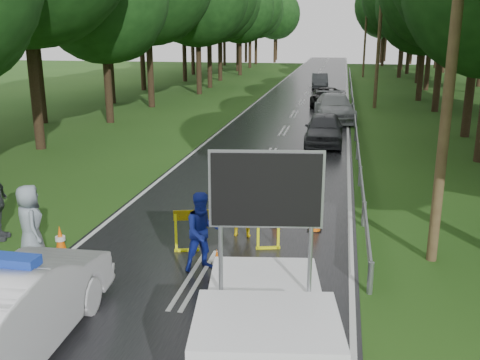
% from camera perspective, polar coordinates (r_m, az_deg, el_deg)
% --- Properties ---
extents(ground, '(160.00, 160.00, 0.00)m').
position_cam_1_polar(ground, '(11.84, -4.85, -10.43)').
color(ground, '#1D4313').
rests_on(ground, ground).
extents(road, '(7.00, 140.00, 0.02)m').
position_cam_1_polar(road, '(40.66, 6.59, 8.23)').
color(road, black).
rests_on(road, ground).
extents(guardrail, '(0.12, 60.06, 0.70)m').
position_cam_1_polar(guardrail, '(40.17, 11.91, 8.68)').
color(guardrail, gray).
rests_on(guardrail, ground).
extents(utility_pole_near, '(1.40, 0.24, 10.00)m').
position_cam_1_polar(utility_pole_near, '(12.43, 21.89, 13.98)').
color(utility_pole_near, '#453320').
rests_on(utility_pole_near, ground).
extents(utility_pole_mid, '(1.40, 0.24, 10.00)m').
position_cam_1_polar(utility_pole_mid, '(38.29, 14.65, 14.98)').
color(utility_pole_mid, '#453320').
rests_on(utility_pole_mid, ground).
extents(utility_pole_far, '(1.40, 0.24, 10.00)m').
position_cam_1_polar(utility_pole_far, '(64.26, 13.25, 15.15)').
color(utility_pole_far, '#453320').
rests_on(utility_pole_far, ground).
extents(police_sedan, '(1.91, 4.96, 1.77)m').
position_cam_1_polar(police_sedan, '(9.71, -23.47, -12.59)').
color(police_sedan, silver).
rests_on(police_sedan, ground).
extents(work_truck, '(2.49, 4.51, 3.42)m').
position_cam_1_polar(work_truck, '(7.99, 2.69, -16.65)').
color(work_truck, gray).
rests_on(work_truck, ground).
extents(barrier, '(2.51, 0.71, 1.07)m').
position_cam_1_polar(barrier, '(12.88, -1.35, -4.26)').
color(barrier, '#EFF70D').
rests_on(barrier, ground).
extents(officer, '(0.68, 0.45, 1.87)m').
position_cam_1_polar(officer, '(13.75, 0.18, -2.39)').
color(officer, yellow).
rests_on(officer, ground).
extents(civilian, '(1.11, 1.06, 1.81)m').
position_cam_1_polar(civilian, '(11.90, -3.95, -5.52)').
color(civilian, '#182AA2').
rests_on(civilian, ground).
extents(bystander_right, '(1.03, 1.07, 1.85)m').
position_cam_1_polar(bystander_right, '(13.17, -21.48, -4.39)').
color(bystander_right, gray).
rests_on(bystander_right, ground).
extents(queue_car_first, '(1.76, 4.31, 1.46)m').
position_cam_1_polar(queue_car_first, '(25.60, 8.96, 5.43)').
color(queue_car_first, '#3A3C41').
rests_on(queue_car_first, ground).
extents(queue_car_second, '(2.79, 5.60, 1.56)m').
position_cam_1_polar(queue_car_second, '(32.57, 10.02, 7.64)').
color(queue_car_second, '#9DA0A4').
rests_on(queue_car_second, ground).
extents(queue_car_third, '(2.19, 4.65, 1.28)m').
position_cam_1_polar(queue_car_third, '(38.92, 9.22, 8.74)').
color(queue_car_third, black).
rests_on(queue_car_third, ground).
extents(queue_car_fourth, '(1.73, 4.20, 1.35)m').
position_cam_1_polar(queue_car_fourth, '(50.95, 8.51, 10.40)').
color(queue_car_fourth, '#474A4F').
rests_on(queue_car_fourth, ground).
extents(cone_near_left, '(0.32, 0.32, 0.67)m').
position_cam_1_polar(cone_near_left, '(11.17, -20.14, -11.22)').
color(cone_near_left, black).
rests_on(cone_near_left, ground).
extents(cone_center, '(0.34, 0.34, 0.73)m').
position_cam_1_polar(cone_center, '(11.57, -2.48, -9.09)').
color(cone_center, black).
rests_on(cone_center, ground).
extents(cone_far, '(0.33, 0.33, 0.69)m').
position_cam_1_polar(cone_far, '(14.61, 3.87, -3.80)').
color(cone_far, black).
rests_on(cone_far, ground).
extents(cone_left_mid, '(0.38, 0.38, 0.80)m').
position_cam_1_polar(cone_left_mid, '(13.35, -18.59, -6.29)').
color(cone_left_mid, black).
rests_on(cone_left_mid, ground).
extents(cone_right, '(0.38, 0.38, 0.81)m').
position_cam_1_polar(cone_right, '(14.42, 8.00, -3.96)').
color(cone_right, black).
rests_on(cone_right, ground).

